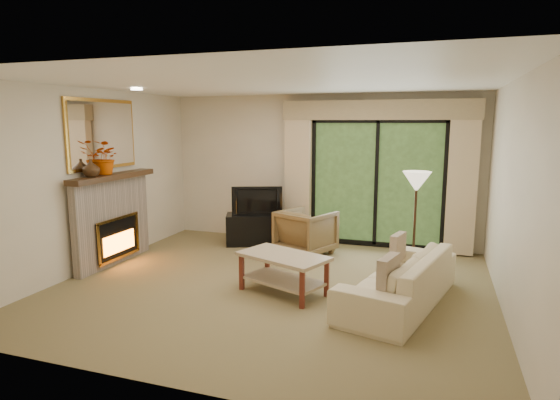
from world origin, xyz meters
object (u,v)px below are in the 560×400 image
(armchair, at_px, (306,232))
(coffee_table, at_px, (283,274))
(media_console, at_px, (257,229))
(sofa, at_px, (399,279))

(armchair, bearing_deg, coffee_table, 119.90)
(media_console, distance_m, sofa, 3.29)
(coffee_table, bearing_deg, armchair, 117.74)
(media_console, bearing_deg, coffee_table, -82.22)
(sofa, bearing_deg, coffee_table, -71.79)
(media_console, height_order, armchair, armchair)
(sofa, height_order, coffee_table, sofa)
(media_console, height_order, coffee_table, media_console)
(media_console, relative_size, sofa, 0.51)
(armchair, distance_m, coffee_table, 1.81)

